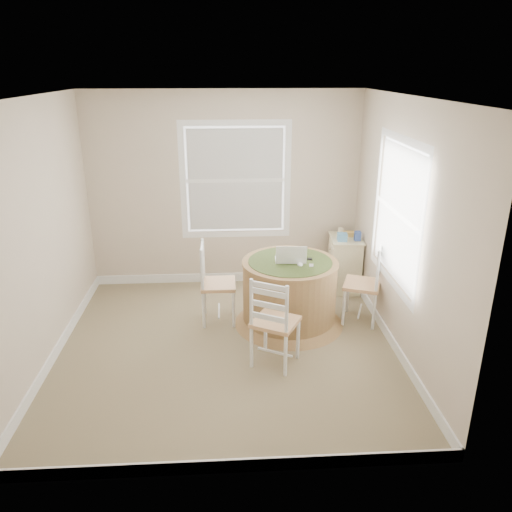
{
  "coord_description": "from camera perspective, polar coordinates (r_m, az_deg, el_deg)",
  "views": [
    {
      "loc": [
        0.02,
        -4.72,
        2.85
      ],
      "look_at": [
        0.34,
        0.45,
        0.88
      ],
      "focal_mm": 35.0,
      "sensor_mm": 36.0,
      "label": 1
    }
  ],
  "objects": [
    {
      "name": "box_blue",
      "position": [
        6.62,
        11.47,
        2.27
      ],
      "size": [
        0.09,
        0.09,
        0.12
      ],
      "primitive_type": "cube",
      "rotation": [
        0.0,
        0.0,
        -0.08
      ],
      "color": "#3652A4",
      "rests_on": "corner_chest"
    },
    {
      "name": "box_yellow",
      "position": [
        6.77,
        10.58,
        2.49
      ],
      "size": [
        0.16,
        0.11,
        0.06
      ],
      "primitive_type": "cube",
      "rotation": [
        0.0,
        0.0,
        -0.08
      ],
      "color": "gold",
      "rests_on": "corner_chest"
    },
    {
      "name": "chair_near",
      "position": [
        5.01,
        2.23,
        -7.48
      ],
      "size": [
        0.56,
        0.55,
        0.95
      ],
      "primitive_type": null,
      "rotation": [
        0.0,
        0.0,
        2.65
      ],
      "color": "white",
      "rests_on": "ground"
    },
    {
      "name": "laptop",
      "position": [
        5.65,
        3.96,
        -0.34
      ],
      "size": [
        0.36,
        0.32,
        0.24
      ],
      "rotation": [
        0.0,
        0.0,
        3.08
      ],
      "color": "white",
      "rests_on": "round_table"
    },
    {
      "name": "round_table",
      "position": [
        5.81,
        3.84,
        -3.9
      ],
      "size": [
        1.28,
        1.28,
        0.79
      ],
      "rotation": [
        0.0,
        0.0,
        -0.15
      ],
      "color": "olive",
      "rests_on": "ground"
    },
    {
      "name": "mouse",
      "position": [
        5.56,
        5.06,
        -0.97
      ],
      "size": [
        0.08,
        0.11,
        0.03
      ],
      "primitive_type": "ellipsoid",
      "rotation": [
        0.0,
        0.0,
        -0.15
      ],
      "color": "white",
      "rests_on": "round_table"
    },
    {
      "name": "room",
      "position": [
        5.13,
        -1.74,
        3.19
      ],
      "size": [
        3.64,
        3.64,
        2.64
      ],
      "color": "#90825B",
      "rests_on": "ground"
    },
    {
      "name": "corner_chest",
      "position": [
        6.84,
        10.07,
        -0.82
      ],
      "size": [
        0.45,
        0.58,
        0.73
      ],
      "rotation": [
        0.0,
        0.0,
        -0.08
      ],
      "color": "beige",
      "rests_on": "ground"
    },
    {
      "name": "chair_right",
      "position": [
        5.97,
        12.01,
        -3.14
      ],
      "size": [
        0.52,
        0.53,
        0.95
      ],
      "primitive_type": null,
      "rotation": [
        0.0,
        0.0,
        -1.93
      ],
      "color": "white",
      "rests_on": "ground"
    },
    {
      "name": "phone",
      "position": [
        5.56,
        6.34,
        -1.13
      ],
      "size": [
        0.06,
        0.1,
        0.02
      ],
      "primitive_type": "cube",
      "rotation": [
        0.0,
        0.0,
        -0.15
      ],
      "color": "#B7BABF",
      "rests_on": "round_table"
    },
    {
      "name": "chair_left",
      "position": [
        5.86,
        -4.35,
        -3.18
      ],
      "size": [
        0.4,
        0.42,
        0.95
      ],
      "primitive_type": null,
      "rotation": [
        0.0,
        0.0,
        1.58
      ],
      "color": "white",
      "rests_on": "ground"
    },
    {
      "name": "keys",
      "position": [
        5.73,
        6.15,
        -0.4
      ],
      "size": [
        0.07,
        0.06,
        0.02
      ],
      "primitive_type": "cube",
      "rotation": [
        0.0,
        0.0,
        -0.15
      ],
      "color": "black",
      "rests_on": "round_table"
    },
    {
      "name": "tissue_box",
      "position": [
        6.58,
        9.85,
        2.17
      ],
      "size": [
        0.13,
        0.13,
        0.1
      ],
      "primitive_type": "cube",
      "rotation": [
        0.0,
        0.0,
        -0.08
      ],
      "color": "#5898C9",
      "rests_on": "corner_chest"
    },
    {
      "name": "cup_cream",
      "position": [
        6.81,
        9.69,
        2.78
      ],
      "size": [
        0.07,
        0.07,
        0.09
      ],
      "primitive_type": "cylinder",
      "color": "beige",
      "rests_on": "corner_chest"
    }
  ]
}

